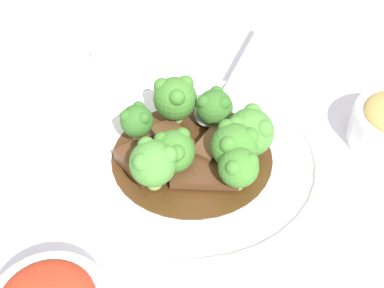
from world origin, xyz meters
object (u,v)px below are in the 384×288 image
Objects in this scene: broccoli_floret_6 at (137,121)px; main_plate at (192,159)px; beef_strip_1 at (215,143)px; broccoli_floret_5 at (175,151)px; broccoli_floret_2 at (175,98)px; beef_strip_2 at (205,174)px; broccoli_floret_7 at (239,167)px; sauce_dish at (120,51)px; broccoli_floret_1 at (154,163)px; broccoli_floret_4 at (234,145)px; beef_strip_3 at (143,161)px; broccoli_floret_0 at (250,131)px; beef_strip_0 at (174,143)px; serving_spoon at (220,99)px; broccoli_floret_3 at (215,107)px.

main_plate is at bearing 21.88° from broccoli_floret_6.
broccoli_floret_5 is at bearing -101.89° from beef_strip_1.
broccoli_floret_2 reaches higher than beef_strip_1.
main_plate is 0.05m from broccoli_floret_5.
beef_strip_2 is (0.03, -0.02, 0.01)m from main_plate.
sauce_dish is at bearing 159.33° from broccoli_floret_7.
beef_strip_1 is 1.39× the size of broccoli_floret_7.
broccoli_floret_1 is at bearing -59.86° from broccoli_floret_2.
broccoli_floret_2 is at bearing 169.96° from broccoli_floret_4.
broccoli_floret_2 is (-0.08, 0.05, 0.03)m from beef_strip_2.
broccoli_floret_6 is (-0.01, -0.06, -0.00)m from broccoli_floret_2.
beef_strip_2 is at bearing 26.60° from beef_strip_3.
broccoli_floret_2 is at bearing 120.14° from broccoli_floret_1.
beef_strip_3 is 1.26× the size of broccoli_floret_6.
broccoli_floret_0 is 0.09m from broccoli_floret_5.
beef_strip_0 is at bearing -165.81° from broccoli_floret_4.
broccoli_floret_7 reaches higher than serving_spoon.
serving_spoon reaches higher than beef_strip_0.
broccoli_floret_1 is 0.16m from serving_spoon.
broccoli_floret_4 is at bearing -88.23° from broccoli_floret_0.
beef_strip_1 is 0.06m from broccoli_floret_5.
serving_spoon is at bearing 102.42° from broccoli_floret_1.
broccoli_floret_0 is 1.13× the size of broccoli_floret_6.
broccoli_floret_6 is at bearing -176.03° from beef_strip_2.
main_plate is 0.03m from beef_strip_0.
serving_spoon reaches higher than sauce_dish.
broccoli_floret_4 is at bearing -34.23° from broccoli_floret_3.
broccoli_floret_0 is at bearing 67.26° from broccoli_floret_1.
beef_strip_3 is at bearing -128.93° from broccoli_floret_0.
broccoli_floret_2 is 0.10m from broccoli_floret_4.
broccoli_floret_6 is at bearing -150.08° from beef_strip_0.
broccoli_floret_5 is at bearing -135.19° from broccoli_floret_4.
beef_strip_0 is 1.28× the size of broccoli_floret_2.
broccoli_floret_3 is (-0.06, 0.01, -0.00)m from broccoli_floret_0.
broccoli_floret_1 reaches higher than beef_strip_3.
broccoli_floret_3 and broccoli_floret_7 have the same top height.
serving_spoon is (-0.06, 0.11, 0.00)m from beef_strip_2.
broccoli_floret_0 is 0.97× the size of broccoli_floret_2.
beef_strip_1 is 0.05m from beef_strip_2.
beef_strip_1 is (0.04, 0.03, 0.00)m from beef_strip_0.
broccoli_floret_7 is (0.02, -0.02, -0.00)m from broccoli_floret_4.
broccoli_floret_5 is (0.05, -0.06, -0.01)m from broccoli_floret_2.
broccoli_floret_0 reaches higher than beef_strip_1.
beef_strip_3 is 1.10× the size of broccoli_floret_1.
broccoli_floret_6 is at bearing -103.74° from serving_spoon.
serving_spoon is (-0.04, 0.07, -0.00)m from beef_strip_1.
broccoli_floret_3 reaches higher than beef_strip_2.
beef_strip_3 reaches higher than sauce_dish.
broccoli_floret_5 is at bearing 31.15° from beef_strip_3.
broccoli_floret_1 reaches higher than broccoli_floret_0.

